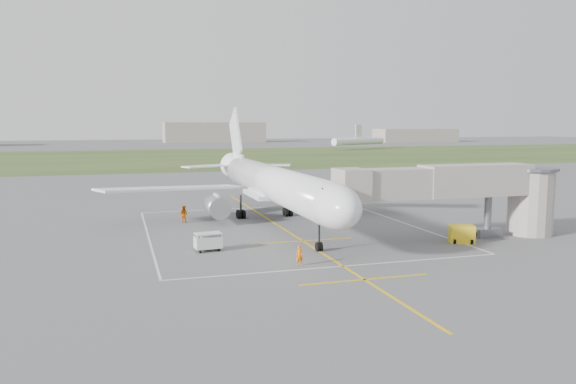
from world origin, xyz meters
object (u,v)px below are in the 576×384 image
object	(u,v)px
airliner	(273,184)
gpu_unit	(462,234)
baggage_cart	(208,242)
ramp_worker_nose	(300,256)
jet_bridge	(469,190)
ramp_worker_wing	(184,214)

from	to	relation	value
airliner	gpu_unit	bearing A→B (deg)	-48.57
baggage_cart	ramp_worker_nose	xyz separation A→B (m)	(6.07, -7.29, -0.02)
jet_bridge	gpu_unit	distance (m)	4.58
jet_bridge	gpu_unit	size ratio (longest dim) A/B	9.00
baggage_cart	ramp_worker_nose	distance (m)	9.48
baggage_cart	ramp_worker_wing	distance (m)	15.19
jet_bridge	airliner	bearing A→B (deg)	137.81
airliner	baggage_cart	bearing A→B (deg)	-127.02
jet_bridge	gpu_unit	bearing A→B (deg)	-136.42
ramp_worker_wing	airliner	bearing A→B (deg)	-157.66
baggage_cart	ramp_worker_wing	world-z (taller)	ramp_worker_wing
ramp_worker_nose	airliner	bearing A→B (deg)	88.43
gpu_unit	ramp_worker_wing	distance (m)	30.20
airliner	ramp_worker_nose	bearing A→B (deg)	-99.35
ramp_worker_nose	ramp_worker_wing	bearing A→B (deg)	113.79
airliner	jet_bridge	distance (m)	21.22
airliner	gpu_unit	distance (m)	21.47
gpu_unit	baggage_cart	bearing A→B (deg)	-167.27
gpu_unit	ramp_worker_nose	size ratio (longest dim) A/B	1.61
airliner	gpu_unit	world-z (taller)	airliner
gpu_unit	jet_bridge	bearing A→B (deg)	64.95
gpu_unit	ramp_worker_wing	xyz separation A→B (m)	(-23.69, 18.73, 0.14)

